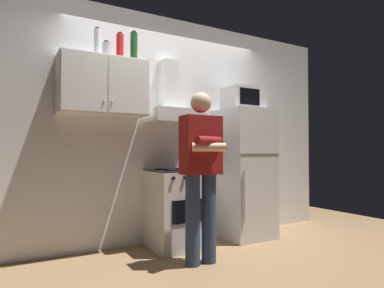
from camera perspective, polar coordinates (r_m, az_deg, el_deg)
name	(u,v)px	position (r m, az deg, el deg)	size (l,w,h in m)	color
ground_plane	(192,253)	(3.72, 0.00, -18.01)	(7.00, 7.00, 0.00)	olive
back_wall_tiled	(168,129)	(4.11, -4.12, 2.61)	(4.80, 0.10, 2.70)	white
upper_cabinet	(103,86)	(3.66, -14.84, 9.47)	(0.90, 0.37, 0.60)	white
stove_oven	(177,209)	(3.81, -2.54, -10.92)	(0.60, 0.62, 0.87)	white
range_hood	(172,106)	(3.91, -3.36, 6.46)	(0.60, 0.44, 0.75)	white
refrigerator	(244,173)	(4.28, 8.92, -4.90)	(0.60, 0.62, 1.60)	silver
microwave	(243,99)	(4.34, 8.72, 7.59)	(0.48, 0.37, 0.28)	silver
person_standing	(201,169)	(3.21, 1.57, -4.30)	(0.38, 0.33, 1.64)	navy
bottle_canister_steel	(107,50)	(3.77, -14.35, 15.19)	(0.09, 0.09, 0.19)	#B2B5BA
bottle_vodka_clear	(97,43)	(3.73, -15.82, 16.28)	(0.07, 0.07, 0.30)	silver
bottle_soda_red	(120,47)	(3.79, -12.17, 15.91)	(0.08, 0.08, 0.29)	red
bottle_wine_green	(134,47)	(3.84, -9.87, 15.98)	(0.08, 0.08, 0.33)	#19471E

